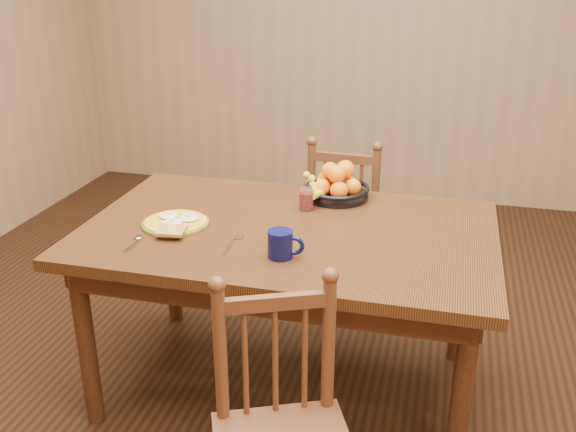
% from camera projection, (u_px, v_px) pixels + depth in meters
% --- Properties ---
extents(room, '(4.52, 5.02, 2.72)m').
position_uv_depth(room, '(288.00, 74.00, 2.29)').
color(room, black).
rests_on(room, ground).
extents(dining_table, '(1.60, 1.00, 0.75)m').
position_uv_depth(dining_table, '(288.00, 247.00, 2.55)').
color(dining_table, black).
rests_on(dining_table, ground).
extents(chair_far, '(0.42, 0.40, 0.88)m').
position_uv_depth(chair_far, '(347.00, 219.00, 3.43)').
color(chair_far, '#4F2B17').
rests_on(chair_far, ground).
extents(breakfast_plate, '(0.26, 0.29, 0.04)m').
position_uv_depth(breakfast_plate, '(175.00, 223.00, 2.53)').
color(breakfast_plate, '#59601E').
rests_on(breakfast_plate, dining_table).
extents(fork, '(0.04, 0.18, 0.00)m').
position_uv_depth(fork, '(233.00, 242.00, 2.38)').
color(fork, silver).
rests_on(fork, dining_table).
extents(spoon, '(0.04, 0.16, 0.01)m').
position_uv_depth(spoon, '(137.00, 240.00, 2.40)').
color(spoon, silver).
rests_on(spoon, dining_table).
extents(coffee_mug, '(0.13, 0.09, 0.10)m').
position_uv_depth(coffee_mug, '(281.00, 244.00, 2.25)').
color(coffee_mug, black).
rests_on(coffee_mug, dining_table).
extents(juice_glass, '(0.06, 0.06, 0.09)m').
position_uv_depth(juice_glass, '(306.00, 200.00, 2.68)').
color(juice_glass, silver).
rests_on(juice_glass, dining_table).
extents(fruit_bowl, '(0.32, 0.32, 0.17)m').
position_uv_depth(fruit_bowl, '(335.00, 186.00, 2.81)').
color(fruit_bowl, black).
rests_on(fruit_bowl, dining_table).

